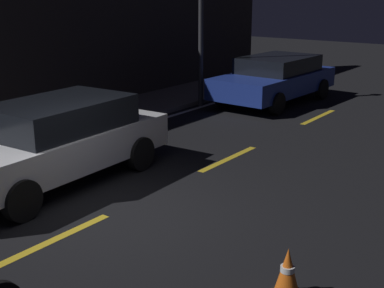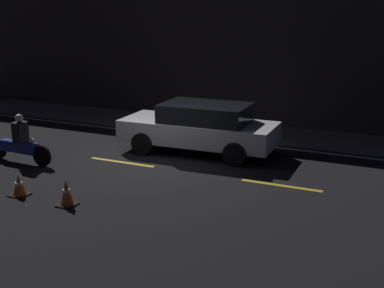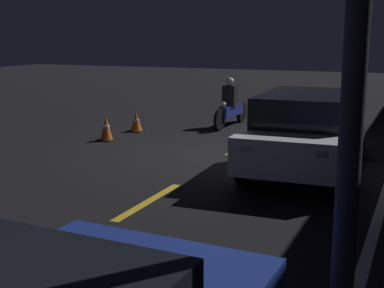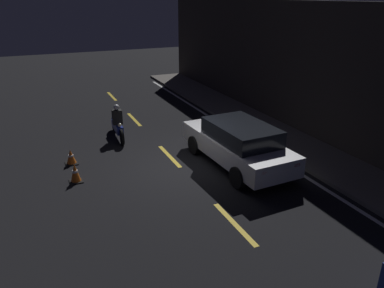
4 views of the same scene
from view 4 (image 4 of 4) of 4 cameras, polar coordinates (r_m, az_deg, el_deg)
The scene contains 12 objects.
ground_plane at distance 12.16m, azimuth -1.78°, elevation -3.60°, with size 56.00×56.00×0.00m, color black.
raised_curb at distance 14.34m, azimuth 15.37°, elevation -0.08°, with size 28.00×2.09×0.12m.
building_front at distance 14.44m, azimuth 20.11°, elevation 9.71°, with size 28.00×0.30×5.03m.
lane_dash_a at distance 21.26m, azimuth -12.12°, elevation 7.13°, with size 2.00×0.14×0.01m.
lane_dash_b at distance 17.04m, azimuth -8.81°, elevation 3.73°, with size 2.00×0.14×0.01m.
lane_dash_c at distance 13.01m, azimuth -3.44°, elevation -1.86°, with size 2.00×0.14×0.01m.
lane_dash_d at distance 9.43m, azimuth 6.48°, elevation -11.95°, with size 2.00×0.14×0.01m.
lane_solid_kerb at distance 13.62m, azimuth 11.09°, elevation -1.13°, with size 25.20×0.14×0.01m.
sedan_white at distance 12.12m, azimuth 7.00°, elevation 0.18°, with size 4.56×2.01×1.47m.
motorcycle at distance 14.78m, azimuth -11.31°, elevation 2.98°, with size 2.22×0.37×1.36m.
traffic_cone_near at distance 12.96m, azimuth -17.97°, elevation -1.89°, with size 0.40×0.40×0.50m.
traffic_cone_mid at distance 11.68m, azimuth -17.37°, elevation -4.22°, with size 0.39×0.39×0.59m.
Camera 4 is at (10.19, -4.10, 5.22)m, focal length 35.00 mm.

